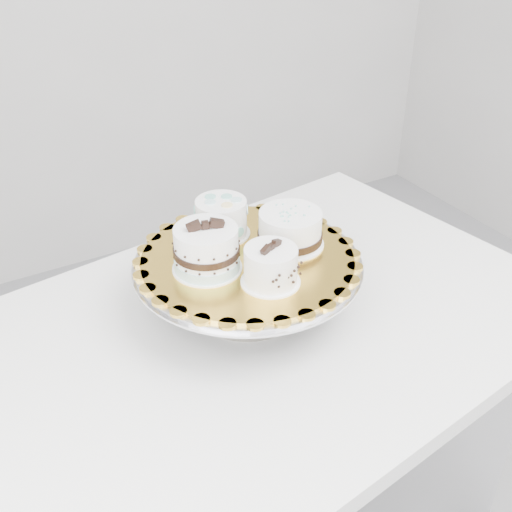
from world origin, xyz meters
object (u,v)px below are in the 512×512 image
table (263,357)px  cake_stand (248,276)px  cake_ribbon (291,230)px  cake_dots (221,217)px  cake_banded (207,251)px  cake_board (248,258)px  cake_swirl (271,267)px

table → cake_stand: size_ratio=2.94×
table → cake_ribbon: size_ratio=8.23×
table → cake_dots: (-0.01, 0.14, 0.24)m
cake_stand → cake_banded: 0.11m
cake_dots → cake_ribbon: bearing=-35.5°
cake_stand → cake_board: size_ratio=1.09×
cake_board → cake_swirl: cake_swirl is taller
cake_banded → cake_ribbon: cake_banded is taller
cake_board → cake_dots: size_ratio=3.25×
cake_swirl → cake_ribbon: bearing=21.3°
table → cake_board: cake_board is taller
cake_banded → cake_swirl: bearing=-36.1°
table → cake_banded: bearing=144.3°
cake_board → cake_dots: 0.10m
cake_stand → cake_swirl: size_ratio=3.58×
cake_board → cake_ribbon: cake_ribbon is taller
cake_stand → cake_banded: bearing=178.6°
table → cake_dots: 0.28m
cake_stand → cake_swirl: 0.11m
cake_dots → cake_banded: bearing=-119.1°
cake_stand → cake_board: bearing=180.0°
cake_banded → cake_ribbon: 0.17m
table → cake_banded: (-0.09, 0.04, 0.24)m
table → cake_board: 0.21m
cake_stand → cake_swirl: (-0.01, -0.09, 0.07)m
cake_board → cake_ribbon: size_ratio=2.58×
cake_stand → cake_ribbon: bearing=-0.2°
cake_stand → table: bearing=-80.4°
cake_stand → cake_ribbon: size_ratio=2.80×
cake_swirl → cake_dots: cake_swirl is taller
cake_board → cake_dots: bearing=91.8°
table → cake_swirl: (-0.01, -0.05, 0.24)m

